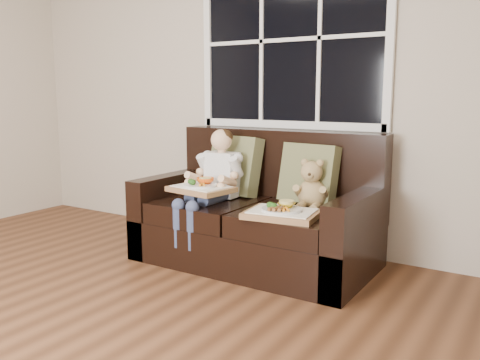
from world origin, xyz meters
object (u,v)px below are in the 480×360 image
Objects in this scene: loveseat at (259,220)px; child at (215,176)px; tray_left at (201,187)px; tray_right at (282,212)px; teddy_bear at (311,188)px.

loveseat is 2.10× the size of child.
child is at bearing 102.84° from tray_left.
loveseat is 3.37× the size of tray_right.
teddy_bear is 0.78m from tray_left.
loveseat is 4.75× the size of teddy_bear.
teddy_bear is at bearing 75.11° from tray_right.
tray_right is (0.68, -0.22, -0.15)m from child.
tray_right is at bearing -108.18° from teddy_bear.
child is 2.26× the size of teddy_bear.
tray_left is at bearing -134.66° from loveseat.
child is 1.74× the size of tray_left.
loveseat reaches higher than tray_right.
tray_left reaches higher than tray_right.
child is 0.74m from teddy_bear.
loveseat is 0.49m from teddy_bear.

